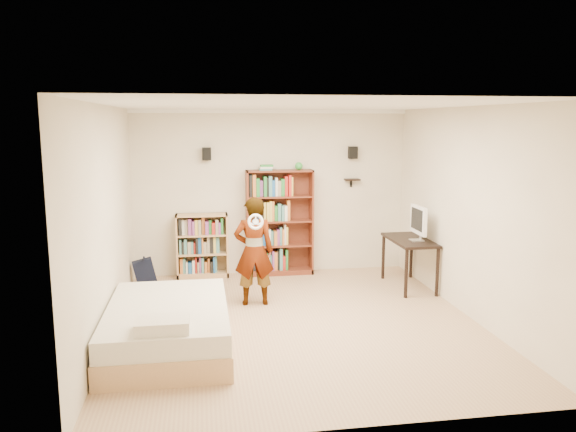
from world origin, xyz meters
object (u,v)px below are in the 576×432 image
(tall_bookshelf, at_px, (280,223))
(low_bookshelf, at_px, (202,246))
(computer_desk, at_px, (409,263))
(person, at_px, (254,251))
(daybed, at_px, (168,321))

(tall_bookshelf, distance_m, low_bookshelf, 1.31)
(computer_desk, relative_size, person, 0.73)
(computer_desk, xyz_separation_m, daybed, (-3.51, -1.80, -0.07))
(tall_bookshelf, distance_m, person, 1.62)
(daybed, bearing_deg, tall_bookshelf, 59.74)
(low_bookshelf, distance_m, daybed, 2.91)
(daybed, xyz_separation_m, person, (1.10, 1.35, 0.45))
(tall_bookshelf, bearing_deg, computer_desk, -29.97)
(low_bookshelf, height_order, computer_desk, low_bookshelf)
(daybed, relative_size, person, 1.37)
(low_bookshelf, distance_m, computer_desk, 3.29)
(computer_desk, height_order, daybed, computer_desk)
(tall_bookshelf, xyz_separation_m, computer_desk, (1.84, -1.06, -0.49))
(computer_desk, relative_size, daybed, 0.53)
(computer_desk, distance_m, person, 2.48)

